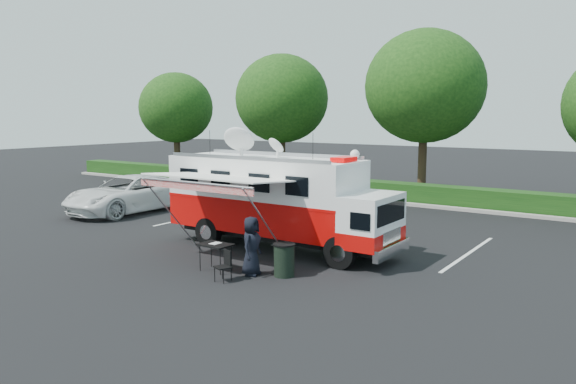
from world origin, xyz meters
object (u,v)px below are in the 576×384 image
object	(u,v)px
trash_bin	(284,260)
command_truck	(278,200)
folding_table	(215,245)
white_suv	(129,212)

from	to	relation	value
trash_bin	command_truck	bearing A→B (deg)	128.45
folding_table	trash_bin	distance (m)	2.10
white_suv	trash_bin	bearing A→B (deg)	-19.33
command_truck	white_suv	xyz separation A→B (m)	(-9.90, 1.93, -1.69)
command_truck	white_suv	size ratio (longest dim) A/B	1.35
white_suv	trash_bin	distance (m)	12.74
white_suv	folding_table	bearing A→B (deg)	-26.17
trash_bin	white_suv	bearing A→B (deg)	159.45
white_suv	trash_bin	world-z (taller)	trash_bin
command_truck	trash_bin	distance (m)	3.47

